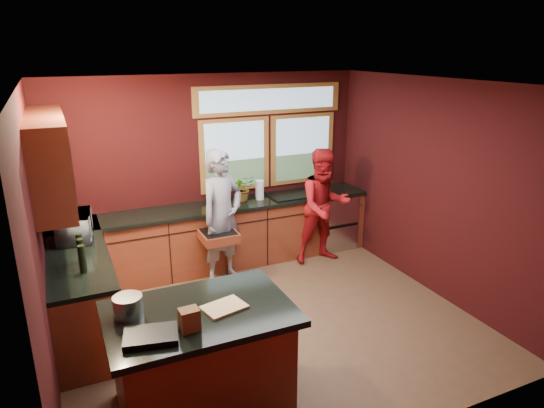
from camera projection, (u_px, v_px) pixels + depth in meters
floor at (269, 322)px, 5.61m from camera, size 4.50×4.50×0.00m
room_shell at (205, 171)px, 5.10m from camera, size 4.52×4.02×2.71m
back_counter at (234, 233)px, 7.02m from camera, size 4.50×0.64×0.93m
left_counter at (80, 287)px, 5.44m from camera, size 0.64×2.30×0.93m
island at (202, 358)px, 4.19m from camera, size 1.55×1.05×0.95m
person_grey at (222, 217)px, 6.37m from camera, size 0.78×0.67×1.82m
person_red at (324, 206)px, 7.00m from camera, size 0.86×0.69×1.69m
microwave at (74, 227)px, 5.53m from camera, size 0.43×0.59×0.31m
potted_plant at (242, 188)px, 6.93m from camera, size 0.33×0.29×0.37m
paper_towel at (260, 190)px, 7.00m from camera, size 0.12×0.12×0.28m
cutting_board at (224, 307)px, 4.08m from camera, size 0.40×0.32×0.02m
stock_pot at (128, 307)px, 3.93m from camera, size 0.24×0.24×0.18m
paper_bag at (189, 320)px, 3.74m from camera, size 0.16×0.13×0.18m
black_tray at (151, 336)px, 3.64m from camera, size 0.45×0.36×0.05m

